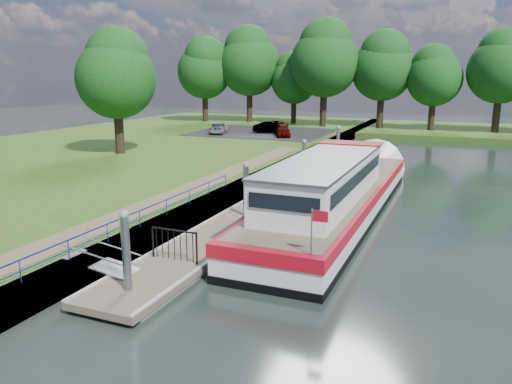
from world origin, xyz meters
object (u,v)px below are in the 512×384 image
at_px(pontoon, 279,199).
at_px(car_c, 219,128).
at_px(car_d, 274,126).
at_px(barge, 339,192).
at_px(car_b, 270,128).
at_px(car_a, 283,131).

xyz_separation_m(pontoon, car_c, (-14.80, 21.91, 1.21)).
bearing_deg(car_d, pontoon, -59.72).
bearing_deg(pontoon, barge, -15.23).
relative_size(car_b, car_c, 0.91).
bearing_deg(car_a, car_c, 156.03).
bearing_deg(pontoon, car_a, 109.10).
relative_size(barge, car_b, 6.00).
bearing_deg(car_b, pontoon, -165.53).
bearing_deg(barge, car_d, 116.73).
distance_m(car_b, car_d, 2.43).
relative_size(barge, car_c, 5.45).
xyz_separation_m(car_a, car_c, (-7.24, 0.07, -0.00)).
bearing_deg(car_b, car_a, -142.86).
bearing_deg(car_c, car_a, 163.65).
distance_m(barge, car_a, 25.40).
bearing_deg(car_b, car_c, 106.38).
bearing_deg(pontoon, car_b, 112.19).
relative_size(pontoon, car_a, 9.03).
xyz_separation_m(barge, car_a, (-11.16, 22.81, 0.31)).
height_order(car_a, car_b, car_b).
xyz_separation_m(barge, car_c, (-18.40, 22.89, 0.31)).
bearing_deg(car_d, barge, -54.13).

